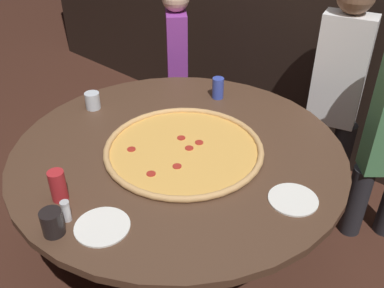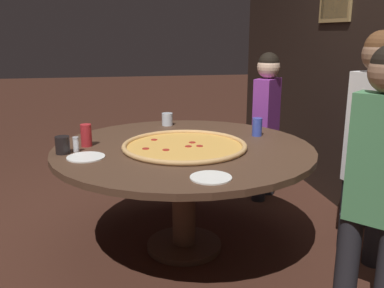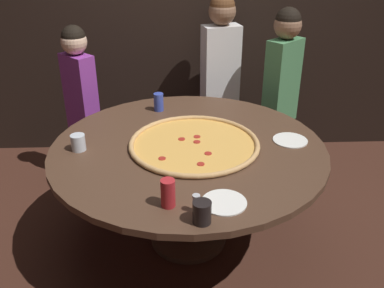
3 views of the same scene
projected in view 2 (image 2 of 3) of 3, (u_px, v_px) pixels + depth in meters
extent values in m
plane|color=#422319|center=(184.00, 247.00, 3.01)|extent=(24.00, 24.00, 0.00)
cylinder|color=#4C3323|center=(184.00, 149.00, 2.83)|extent=(1.72, 1.72, 0.04)
cylinder|color=#4C3323|center=(184.00, 201.00, 2.92)|extent=(0.16, 0.16, 0.70)
cylinder|color=#4C3323|center=(184.00, 245.00, 3.01)|extent=(0.52, 0.52, 0.04)
cylinder|color=#E5A84C|center=(184.00, 147.00, 2.79)|extent=(0.78, 0.78, 0.01)
torus|color=tan|center=(184.00, 145.00, 2.78)|extent=(0.82, 0.82, 0.03)
cylinder|color=#A8281E|center=(146.00, 149.00, 2.72)|extent=(0.04, 0.04, 0.00)
cylinder|color=#A8281E|center=(166.00, 150.00, 2.69)|extent=(0.04, 0.04, 0.00)
cylinder|color=#A8281E|center=(154.00, 140.00, 2.94)|extent=(0.04, 0.04, 0.00)
cylinder|color=#A8281E|center=(188.00, 146.00, 2.77)|extent=(0.04, 0.04, 0.00)
cylinder|color=#A8281E|center=(200.00, 146.00, 2.78)|extent=(0.04, 0.04, 0.00)
cylinder|color=#A8281E|center=(192.00, 142.00, 2.87)|extent=(0.04, 0.04, 0.00)
cylinder|color=#B22328|center=(86.00, 135.00, 2.81)|extent=(0.07, 0.07, 0.15)
cylinder|color=black|center=(63.00, 145.00, 2.64)|extent=(0.09, 0.09, 0.11)
cylinder|color=#384CB7|center=(257.00, 127.00, 3.09)|extent=(0.07, 0.07, 0.13)
cylinder|color=silver|center=(167.00, 119.00, 3.44)|extent=(0.09, 0.09, 0.10)
cylinder|color=white|center=(86.00, 157.00, 2.57)|extent=(0.23, 0.23, 0.01)
cylinder|color=white|center=(211.00, 177.00, 2.21)|extent=(0.22, 0.22, 0.01)
cylinder|color=silver|center=(76.00, 145.00, 2.68)|extent=(0.04, 0.04, 0.08)
cylinder|color=#B7B7BC|center=(75.00, 138.00, 2.67)|extent=(0.04, 0.04, 0.01)
cylinder|color=#232328|center=(259.00, 176.00, 3.81)|extent=(0.17, 0.17, 0.45)
cylinder|color=#232328|center=(268.00, 170.00, 3.97)|extent=(0.17, 0.17, 0.45)
cube|color=purple|center=(266.00, 115.00, 3.75)|extent=(0.30, 0.29, 0.63)
sphere|color=beige|center=(269.00, 67.00, 3.65)|extent=(0.20, 0.20, 0.20)
sphere|color=black|center=(269.00, 63.00, 3.64)|extent=(0.18, 0.18, 0.18)
cylinder|color=#232328|center=(377.00, 227.00, 2.74)|extent=(0.17, 0.17, 0.51)
cylinder|color=#232328|center=(350.00, 214.00, 2.95)|extent=(0.17, 0.17, 0.51)
cube|color=white|center=(373.00, 130.00, 2.69)|extent=(0.34, 0.24, 0.72)
sphere|color=#8C664C|center=(381.00, 54.00, 2.57)|extent=(0.22, 0.22, 0.22)
sphere|color=brown|center=(382.00, 47.00, 2.56)|extent=(0.20, 0.20, 0.20)
cylinder|color=#232328|center=(348.00, 256.00, 2.42)|extent=(0.18, 0.18, 0.49)
cube|color=#4C8C59|center=(380.00, 160.00, 2.20)|extent=(0.32, 0.31, 0.69)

